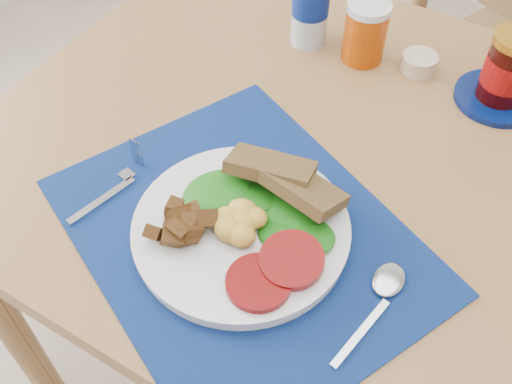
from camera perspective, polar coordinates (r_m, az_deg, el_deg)
table at (r=0.99m, az=14.79°, el=-2.70°), size 1.40×0.90×0.75m
chair_far at (r=1.58m, az=22.89°, el=13.62°), size 0.56×0.55×1.16m
placemat at (r=0.83m, az=-1.41°, el=-4.11°), size 0.63×0.57×0.00m
breakfast_plate at (r=0.82m, az=-1.94°, el=-3.21°), size 0.30×0.30×0.07m
fork at (r=0.91m, az=-13.02°, el=0.75°), size 0.04×0.17×0.00m
spoon at (r=0.79m, az=11.70°, el=-9.73°), size 0.04×0.17×0.01m
juice_glass at (r=1.11m, az=10.35°, el=14.63°), size 0.08×0.08×0.10m
ramekin at (r=1.12m, az=15.26°, el=11.76°), size 0.06×0.06×0.03m
jam_on_saucer at (r=1.07m, az=22.77°, el=10.38°), size 0.14×0.14×0.13m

